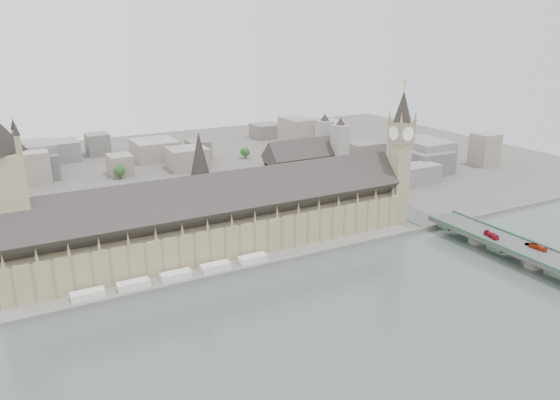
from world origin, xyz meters
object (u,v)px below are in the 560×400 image
palace_of_westminster (220,220)px  westminster_abbey (306,170)px  elizabeth_tower (400,149)px  victoria_tower (5,198)px  car_silver (529,244)px  red_bus_south (538,247)px  westminster_bridge (524,255)px  red_bus_north (491,235)px

palace_of_westminster → westminster_abbey: 134.09m
elizabeth_tower → westminster_abbey: elizabeth_tower is taller
palace_of_westminster → victoria_tower: size_ratio=2.65×
palace_of_westminster → car_silver: bearing=-32.3°
victoria_tower → westminster_abbey: victoria_tower is taller
car_silver → palace_of_westminster: bearing=123.1°
victoria_tower → red_bus_south: 315.09m
elizabeth_tower → westminster_bridge: bearing=-75.9°
victoria_tower → red_bus_north: size_ratio=8.20×
westminster_bridge → car_silver: 7.99m
westminster_abbey → car_silver: size_ratio=14.15×
elizabeth_tower → red_bus_north: 88.18m
victoria_tower → westminster_abbey: 244.79m
westminster_bridge → red_bus_south: (4.54, -5.43, 6.69)m
westminster_bridge → car_silver: size_ratio=67.63×
car_silver → elizabeth_tower: bearing=82.7°
red_bus_north → car_silver: size_ratio=2.54×
red_bus_north → victoria_tower: bearing=174.2°
elizabeth_tower → red_bus_south: bearing=-74.2°
elizabeth_tower → westminster_abbey: bearing=107.3°
victoria_tower → red_bus_south: bearing=-22.4°
palace_of_westminster → red_bus_south: size_ratio=23.63×
red_bus_south → car_silver: bearing=79.6°
westminster_abbey → red_bus_north: (46.42, -159.61, -13.13)m
palace_of_westminster → red_bus_south: (166.54, -112.63, -10.89)m
red_bus_north → car_silver: red_bus_north is taller
victoria_tower → elizabeth_tower: bearing=-4.0°
westminster_bridge → red_bus_south: red_bus_south is taller
red_bus_south → westminster_bridge: bearing=124.5°
westminster_bridge → westminster_abbey: westminster_abbey is taller
palace_of_westminster → victoria_tower: 126.41m
red_bus_north → red_bus_south: 29.77m
palace_of_westminster → red_bus_north: size_ratio=21.72×
elizabeth_tower → car_silver: 109.04m
westminster_bridge → red_bus_north: red_bus_north is taller
victoria_tower → car_silver: 313.19m
elizabeth_tower → victoria_tower: size_ratio=1.07×
red_bus_south → palace_of_westminster: bearing=140.5°
victoria_tower → car_silver: bearing=-21.2°
red_bus_south → car_silver: (0.60, 6.98, -0.77)m
car_silver → westminster_abbey: bearing=82.7°
victoria_tower → red_bus_south: (288.54, -118.93, -43.39)m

